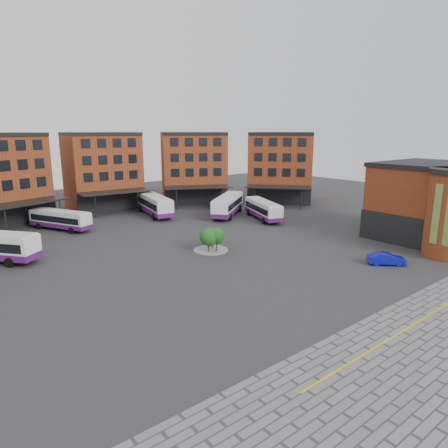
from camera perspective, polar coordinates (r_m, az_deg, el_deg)
ground at (r=41.12m, az=6.01°, el=-8.09°), size 160.00×160.00×0.00m
yellow_line at (r=35.24m, az=25.14°, el=-13.07°), size 26.00×0.15×0.02m
main_building at (r=69.46m, az=-19.80°, el=6.09°), size 94.14×42.48×14.60m
east_building at (r=61.56m, az=27.68°, el=2.72°), size 17.40×15.40×10.60m
tree_island at (r=50.18m, az=-1.66°, el=-1.92°), size 4.40×4.40×3.18m
bus_c at (r=66.02m, az=-22.35°, el=0.60°), size 6.87×10.62×2.99m
bus_d at (r=72.86m, az=-9.91°, el=2.76°), size 5.39×12.99×3.57m
bus_e at (r=71.60m, az=0.55°, el=2.77°), size 11.81×9.97×3.56m
bus_f at (r=68.96m, az=5.57°, el=2.12°), size 6.55×11.36×3.16m
blue_car at (r=49.09m, az=22.22°, el=-4.62°), size 4.04×3.95×1.38m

